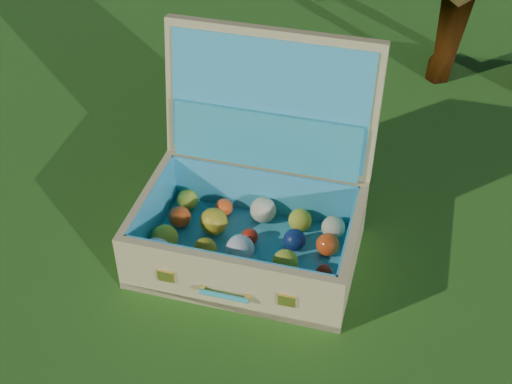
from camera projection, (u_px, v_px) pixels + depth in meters
name	position (u px, v px, depth m)	size (l,w,h in m)	color
ground	(322.00, 278.00, 1.72)	(60.00, 60.00, 0.00)	#215114
stray_ball	(143.00, 230.00, 1.81)	(0.06, 0.06, 0.06)	teal
suitcase	(252.00, 196.00, 1.74)	(0.55, 0.48, 0.51)	tan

